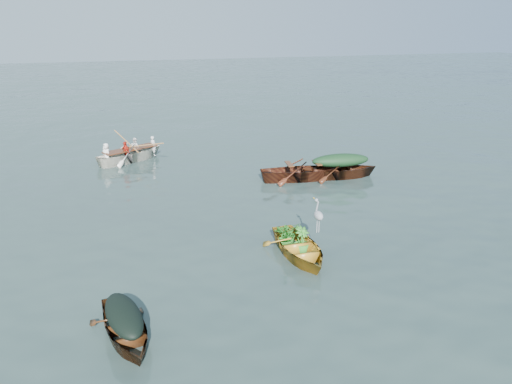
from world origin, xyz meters
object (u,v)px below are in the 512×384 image
(yellow_dinghy, at_px, (299,256))
(rowed_boat, at_px, (132,161))
(heron, at_px, (318,221))
(open_wooden_boat, at_px, (303,180))
(dark_covered_boat, at_px, (126,337))
(green_tarp_boat, at_px, (340,178))

(yellow_dinghy, bearing_deg, rowed_boat, 107.14)
(heron, bearing_deg, open_wooden_boat, 70.14)
(yellow_dinghy, height_order, heron, heron)
(open_wooden_boat, bearing_deg, yellow_dinghy, 164.01)
(dark_covered_boat, bearing_deg, heron, 14.65)
(yellow_dinghy, height_order, green_tarp_boat, green_tarp_boat)
(dark_covered_boat, height_order, heron, heron)
(yellow_dinghy, xyz_separation_m, green_tarp_boat, (4.22, 5.98, 0.00))
(green_tarp_boat, distance_m, heron, 7.03)
(open_wooden_boat, bearing_deg, rowed_boat, 59.62)
(green_tarp_boat, relative_size, open_wooden_boat, 0.92)
(heron, bearing_deg, dark_covered_boat, -156.19)
(yellow_dinghy, distance_m, open_wooden_boat, 6.73)
(yellow_dinghy, height_order, dark_covered_boat, yellow_dinghy)
(rowed_boat, bearing_deg, heron, 171.11)
(yellow_dinghy, relative_size, green_tarp_boat, 0.79)
(dark_covered_boat, height_order, rowed_boat, rowed_boat)
(yellow_dinghy, height_order, rowed_boat, rowed_boat)
(open_wooden_boat, bearing_deg, dark_covered_boat, 146.70)
(yellow_dinghy, distance_m, rowed_boat, 11.55)
(yellow_dinghy, distance_m, heron, 1.07)
(yellow_dinghy, bearing_deg, green_tarp_boat, 54.37)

